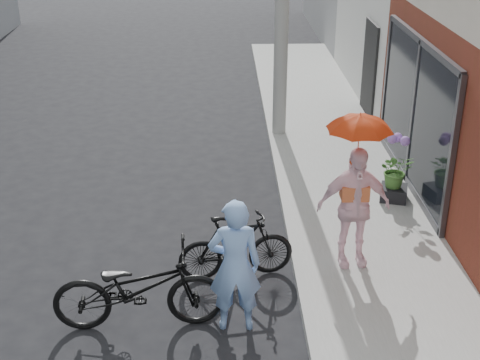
{
  "coord_description": "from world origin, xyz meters",
  "views": [
    {
      "loc": [
        -0.08,
        -7.09,
        5.01
      ],
      "look_at": [
        0.16,
        1.46,
        1.1
      ],
      "focal_mm": 50.0,
      "sensor_mm": 36.0,
      "label": 1
    }
  ],
  "objects_px": {
    "officer": "(235,266)",
    "planter": "(394,193)",
    "bike_right": "(236,247)",
    "kimono_woman": "(353,207)",
    "bike_left": "(138,288)"
  },
  "relations": [
    {
      "from": "kimono_woman",
      "to": "planter",
      "type": "bearing_deg",
      "value": 55.55
    },
    {
      "from": "officer",
      "to": "planter",
      "type": "bearing_deg",
      "value": -131.34
    },
    {
      "from": "bike_left",
      "to": "bike_right",
      "type": "distance_m",
      "value": 1.59
    },
    {
      "from": "officer",
      "to": "planter",
      "type": "distance_m",
      "value": 4.23
    },
    {
      "from": "kimono_woman",
      "to": "bike_right",
      "type": "bearing_deg",
      "value": 179.99
    },
    {
      "from": "officer",
      "to": "kimono_woman",
      "type": "relative_size",
      "value": 1.0
    },
    {
      "from": "bike_right",
      "to": "planter",
      "type": "bearing_deg",
      "value": -61.14
    },
    {
      "from": "bike_right",
      "to": "kimono_woman",
      "type": "relative_size",
      "value": 0.92
    },
    {
      "from": "bike_left",
      "to": "bike_right",
      "type": "bearing_deg",
      "value": -51.56
    },
    {
      "from": "bike_right",
      "to": "officer",
      "type": "bearing_deg",
      "value": 168.64
    },
    {
      "from": "bike_left",
      "to": "officer",
      "type": "bearing_deg",
      "value": -95.75
    },
    {
      "from": "officer",
      "to": "bike_left",
      "type": "height_order",
      "value": "officer"
    },
    {
      "from": "officer",
      "to": "planter",
      "type": "relative_size",
      "value": 4.03
    },
    {
      "from": "bike_left",
      "to": "kimono_woman",
      "type": "height_order",
      "value": "kimono_woman"
    },
    {
      "from": "officer",
      "to": "kimono_woman",
      "type": "xyz_separation_m",
      "value": [
        1.62,
        1.26,
        0.12
      ]
    }
  ]
}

